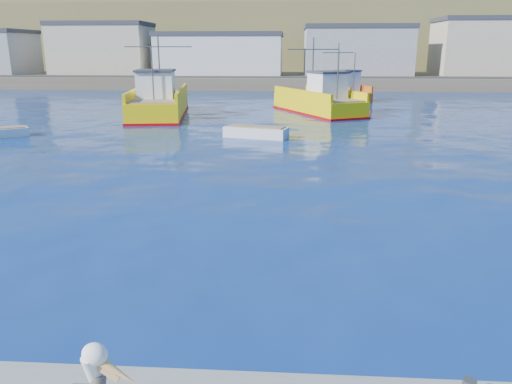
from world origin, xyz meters
TOP-DOWN VIEW (x-y plane):
  - ground at (0.00, 0.00)m, footprint 260.00×260.00m
  - dock_bollards at (0.60, -3.40)m, footprint 36.20×0.20m
  - far_shore at (0.00, 109.20)m, footprint 200.00×81.00m
  - trawler_yellow_a at (-10.45, 31.36)m, footprint 5.76×12.56m
  - trawler_yellow_b at (2.90, 33.99)m, footprint 7.96×10.96m
  - boat_orange at (5.96, 45.02)m, footprint 6.09×7.96m
  - skiff_mid at (-1.74, 21.42)m, footprint 4.20×2.44m

SIDE VIEW (x-z plane):
  - ground at x=0.00m, z-range 0.00..0.00m
  - skiff_mid at x=-1.74m, z-range -0.16..0.71m
  - dock_bollards at x=0.60m, z-range 0.50..0.80m
  - boat_orange at x=5.96m, z-range -1.99..3.99m
  - trawler_yellow_b at x=2.90m, z-range -2.21..4.20m
  - trawler_yellow_a at x=-10.45m, z-range -2.23..4.39m
  - far_shore at x=0.00m, z-range -3.02..20.98m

